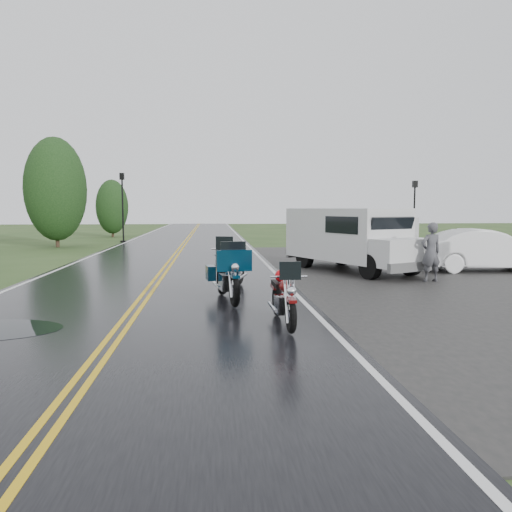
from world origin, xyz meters
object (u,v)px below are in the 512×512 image
(motorcycle_red, at_px, (291,302))
(lamp_post_far_right, at_px, (414,215))
(van_white, at_px, (371,244))
(person_at_van, at_px, (431,253))
(motorcycle_silver, at_px, (223,269))
(motorcycle_teal, at_px, (234,277))
(lamp_post_far_left, at_px, (123,207))
(sedan_white, at_px, (484,251))

(motorcycle_red, relative_size, lamp_post_far_right, 0.56)
(van_white, distance_m, person_at_van, 1.78)
(motorcycle_silver, distance_m, person_at_van, 6.52)
(van_white, bearing_deg, motorcycle_silver, -175.58)
(motorcycle_teal, bearing_deg, motorcycle_silver, 89.02)
(lamp_post_far_left, bearing_deg, lamp_post_far_right, -24.41)
(motorcycle_silver, xyz_separation_m, person_at_van, (6.24, 1.89, 0.17))
(motorcycle_silver, bearing_deg, person_at_van, 32.95)
(motorcycle_teal, bearing_deg, person_at_van, 22.36)
(motorcycle_red, bearing_deg, person_at_van, 47.29)
(lamp_post_far_right, bearing_deg, person_at_van, -110.33)
(person_at_van, bearing_deg, van_white, -30.82)
(motorcycle_red, bearing_deg, van_white, 60.14)
(motorcycle_silver, bearing_deg, lamp_post_far_left, 122.20)
(motorcycle_silver, bearing_deg, motorcycle_red, -59.06)
(motorcycle_red, relative_size, van_white, 0.36)
(person_at_van, xyz_separation_m, lamp_post_far_left, (-12.23, 18.85, 1.38))
(van_white, xyz_separation_m, person_at_van, (1.65, -0.62, -0.25))
(motorcycle_silver, height_order, lamp_post_far_right, lamp_post_far_right)
(motorcycle_teal, height_order, van_white, van_white)
(lamp_post_far_left, relative_size, lamp_post_far_right, 1.22)
(motorcycle_teal, relative_size, van_white, 0.42)
(lamp_post_far_left, xyz_separation_m, lamp_post_far_right, (16.45, -7.47, -0.41))
(motorcycle_red, height_order, motorcycle_teal, motorcycle_teal)
(motorcycle_red, distance_m, motorcycle_silver, 4.14)
(lamp_post_far_left, bearing_deg, motorcycle_red, -74.07)
(motorcycle_red, xyz_separation_m, person_at_van, (5.17, 5.90, 0.27))
(van_white, bearing_deg, lamp_post_far_right, 37.13)
(motorcycle_silver, bearing_deg, sedan_white, 40.43)
(person_at_van, height_order, lamp_post_far_left, lamp_post_far_left)
(motorcycle_red, xyz_separation_m, motorcycle_teal, (-0.86, 2.37, 0.11))
(motorcycle_teal, relative_size, lamp_post_far_left, 0.54)
(motorcycle_teal, relative_size, sedan_white, 0.55)
(motorcycle_red, distance_m, motorcycle_teal, 2.53)
(van_white, xyz_separation_m, lamp_post_far_left, (-10.59, 18.23, 1.13))
(motorcycle_silver, xyz_separation_m, lamp_post_far_right, (10.45, 13.27, 1.14))
(motorcycle_teal, xyz_separation_m, lamp_post_far_right, (10.25, 14.91, 1.13))
(motorcycle_red, bearing_deg, lamp_post_far_right, 60.02)
(motorcycle_teal, distance_m, person_at_van, 6.99)
(motorcycle_teal, xyz_separation_m, person_at_van, (6.04, 3.52, 0.16))
(motorcycle_red, bearing_deg, motorcycle_silver, 103.42)
(motorcycle_red, xyz_separation_m, van_white, (3.52, 6.51, 0.52))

